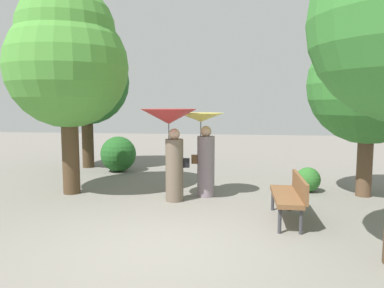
{
  "coord_description": "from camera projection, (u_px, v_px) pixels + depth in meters",
  "views": [
    {
      "loc": [
        1.09,
        -5.28,
        2.13
      ],
      "look_at": [
        0.0,
        3.05,
        1.2
      ],
      "focal_mm": 34.75,
      "sensor_mm": 36.0,
      "label": 1
    }
  ],
  "objects": [
    {
      "name": "tree_near_left",
      "position": [
        86.0,
        74.0,
        12.06
      ],
      "size": [
        2.79,
        2.79,
        4.69
      ],
      "color": "#42301E",
      "rests_on": "ground"
    },
    {
      "name": "tree_near_right",
      "position": [
        369.0,
        74.0,
        8.25
      ],
      "size": [
        2.69,
        2.69,
        4.31
      ],
      "color": "brown",
      "rests_on": "ground"
    },
    {
      "name": "bush_path_left",
      "position": [
        308.0,
        180.0,
        8.93
      ],
      "size": [
        0.59,
        0.59,
        0.59
      ],
      "primitive_type": "sphere",
      "color": "#2D6B28",
      "rests_on": "ground"
    },
    {
      "name": "tree_mid_left",
      "position": [
        67.0,
        56.0,
        8.47
      ],
      "size": [
        2.77,
        2.77,
        4.84
      ],
      "color": "#4C3823",
      "rests_on": "ground"
    },
    {
      "name": "bush_path_right",
      "position": [
        118.0,
        154.0,
        11.57
      ],
      "size": [
        1.1,
        1.1,
        1.1
      ],
      "primitive_type": "sphere",
      "color": "#235B23",
      "rests_on": "ground"
    },
    {
      "name": "person_right",
      "position": [
        203.0,
        142.0,
        8.4
      ],
      "size": [
        1.04,
        1.04,
        1.91
      ],
      "rotation": [
        0.0,
        0.0,
        1.69
      ],
      "color": "gray",
      "rests_on": "ground"
    },
    {
      "name": "park_bench",
      "position": [
        291.0,
        194.0,
        6.67
      ],
      "size": [
        0.49,
        1.5,
        0.83
      ],
      "rotation": [
        0.0,
        0.0,
        -1.57
      ],
      "color": "#38383D",
      "rests_on": "ground"
    },
    {
      "name": "person_left",
      "position": [
        171.0,
        133.0,
        7.97
      ],
      "size": [
        1.21,
        1.21,
        2.0
      ],
      "rotation": [
        0.0,
        0.0,
        1.69
      ],
      "color": "#6B5B4C",
      "rests_on": "ground"
    },
    {
      "name": "ground_plane",
      "position": [
        166.0,
        245.0,
        5.58
      ],
      "size": [
        40.0,
        40.0,
        0.0
      ],
      "primitive_type": "plane",
      "color": "slate"
    }
  ]
}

